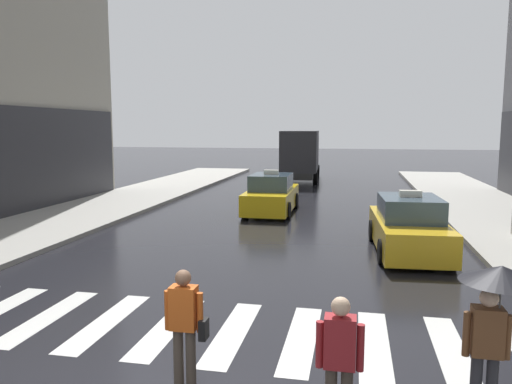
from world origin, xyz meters
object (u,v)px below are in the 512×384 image
taxi_lead (409,228)px  pedestrian_with_handbag (185,321)px  taxi_second (271,195)px  pedestrian_with_umbrella (496,300)px  box_truck (301,154)px  pedestrian_plain_coat (340,357)px

taxi_lead → pedestrian_with_handbag: size_ratio=2.81×
taxi_second → taxi_lead: bearing=-49.8°
taxi_lead → pedestrian_with_umbrella: 8.31m
taxi_second → pedestrian_with_handbag: bearing=-85.2°
taxi_second → box_truck: size_ratio=0.60×
pedestrian_plain_coat → taxi_lead: bearing=79.5°
box_truck → pedestrian_with_umbrella: box_truck is taller
taxi_lead → box_truck: size_ratio=0.61×
pedestrian_with_handbag → taxi_second: bearing=94.8°
taxi_second → box_truck: 12.12m
taxi_lead → pedestrian_with_handbag: 9.06m
pedestrian_with_umbrella → taxi_lead: bearing=91.0°
box_truck → pedestrian_plain_coat: box_truck is taller
taxi_second → pedestrian_with_handbag: taxi_second is taller
taxi_lead → pedestrian_with_umbrella: size_ratio=2.39×
taxi_lead → box_truck: (-5.04, 17.92, 1.13)m
taxi_lead → box_truck: bearing=105.7°
pedestrian_with_umbrella → pedestrian_plain_coat: size_ratio=1.18×
pedestrian_with_umbrella → pedestrian_plain_coat: 2.00m
taxi_lead → pedestrian_with_handbag: (-3.76, -8.25, 0.21)m
taxi_lead → taxi_second: size_ratio=1.02×
taxi_lead → pedestrian_with_umbrella: bearing=-89.0°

